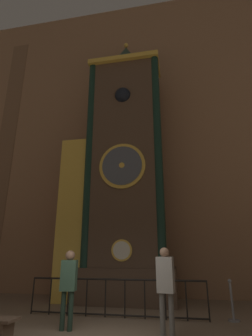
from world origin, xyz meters
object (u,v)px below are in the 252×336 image
Objects in this scene: clock_tower at (119,173)px; visitor_far at (166,282)px; stanchion_post at (233,307)px; visitor_near at (69,281)px.

visitor_far is at bearing -62.60° from clock_tower.
visitor_far reaches higher than stanchion_post.
visitor_far is (2.17, -0.11, 0.03)m from visitor_near.
visitor_far is 2.36m from stanchion_post.
clock_tower reaches higher than visitor_far.
clock_tower reaches higher than stanchion_post.
stanchion_post is (3.33, -1.83, -4.19)m from clock_tower.
visitor_near is at bearing -173.54° from visitor_far.
visitor_near is 4.07m from stanchion_post.
visitor_near is 2.17m from visitor_far.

